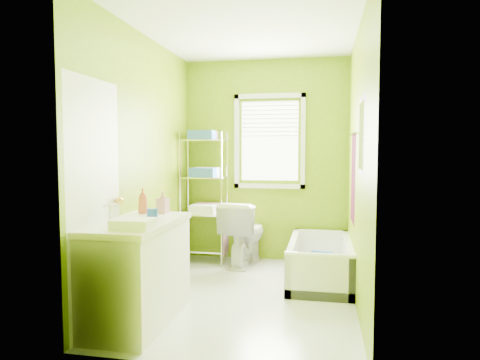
% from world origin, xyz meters
% --- Properties ---
extents(ground, '(2.90, 2.90, 0.00)m').
position_xyz_m(ground, '(0.00, 0.00, 0.00)').
color(ground, silver).
rests_on(ground, ground).
extents(room_envelope, '(2.14, 2.94, 2.62)m').
position_xyz_m(room_envelope, '(0.00, 0.00, 1.55)').
color(room_envelope, '#6B8B06').
rests_on(room_envelope, ground).
extents(window, '(0.92, 0.05, 1.22)m').
position_xyz_m(window, '(0.05, 1.42, 1.61)').
color(window, white).
rests_on(window, ground).
extents(door, '(0.09, 0.80, 2.00)m').
position_xyz_m(door, '(-1.04, -1.00, 1.00)').
color(door, white).
rests_on(door, ground).
extents(right_wall_decor, '(0.04, 1.48, 1.17)m').
position_xyz_m(right_wall_decor, '(1.04, -0.02, 1.32)').
color(right_wall_decor, '#45081F').
rests_on(right_wall_decor, ground).
extents(bathtub, '(0.67, 1.43, 0.46)m').
position_xyz_m(bathtub, '(0.72, 0.64, 0.15)').
color(bathtub, white).
rests_on(bathtub, ground).
extents(toilet, '(0.57, 0.85, 0.81)m').
position_xyz_m(toilet, '(-0.22, 1.11, 0.40)').
color(toilet, white).
rests_on(toilet, ground).
extents(vanity, '(0.58, 1.13, 1.08)m').
position_xyz_m(vanity, '(-0.77, -0.81, 0.45)').
color(vanity, white).
rests_on(vanity, ground).
extents(wire_shelf_unit, '(0.57, 0.45, 1.68)m').
position_xyz_m(wire_shelf_unit, '(-0.73, 1.17, 1.03)').
color(wire_shelf_unit, silver).
rests_on(wire_shelf_unit, ground).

